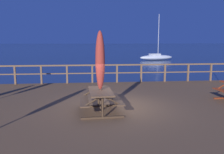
% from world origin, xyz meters
% --- Properties ---
extents(ground_plane, '(600.00, 600.00, 0.00)m').
position_xyz_m(ground_plane, '(0.00, 0.00, 0.00)').
color(ground_plane, navy).
extents(wooden_deck, '(16.31, 10.52, 0.82)m').
position_xyz_m(wooden_deck, '(0.00, 0.00, 0.41)').
color(wooden_deck, brown).
rests_on(wooden_deck, ground).
extents(railing_waterside_far, '(16.11, 0.10, 1.09)m').
position_xyz_m(railing_waterside_far, '(-0.00, 5.11, 1.55)').
color(railing_waterside_far, brown).
rests_on(railing_waterside_far, wooden_deck).
extents(picnic_table_back_left, '(1.49, 1.81, 0.78)m').
position_xyz_m(picnic_table_back_left, '(-0.55, -0.68, 1.37)').
color(picnic_table_back_left, brown).
rests_on(picnic_table_back_left, wooden_deck).
extents(patio_umbrella_tall_back_left, '(0.32, 0.32, 2.79)m').
position_xyz_m(patio_umbrella_tall_back_left, '(-0.55, -0.62, 2.59)').
color(patio_umbrella_tall_back_left, '#4C3828').
rests_on(patio_umbrella_tall_back_left, wooden_deck).
extents(sailboat_distant, '(6.21, 2.78, 7.72)m').
position_xyz_m(sailboat_distant, '(10.68, 30.99, 0.51)').
color(sailboat_distant, silver).
rests_on(sailboat_distant, ground).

